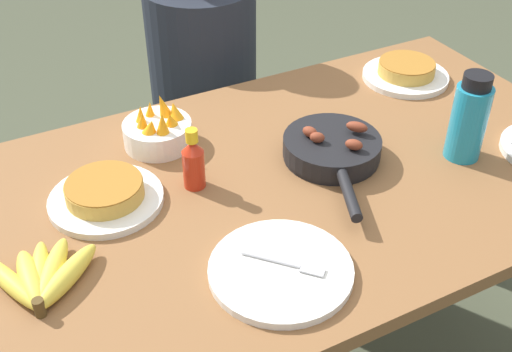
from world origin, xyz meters
The scene contains 10 objects.
dining_table centered at (0.00, 0.00, 0.67)m, with size 1.67×0.87×0.78m.
banana_bunch centered at (-0.47, -0.08, 0.79)m, with size 0.22×0.20×0.04m.
skillet centered at (0.20, 0.01, 0.80)m, with size 0.22×0.36×0.08m.
frittata_plate_center centered at (-0.30, 0.10, 0.80)m, with size 0.24×0.24×0.05m.
frittata_plate_side centered at (0.59, 0.24, 0.80)m, with size 0.23×0.23×0.05m.
empty_plate_far_right centered at (-0.08, -0.25, 0.78)m, with size 0.27×0.27×0.02m.
fruit_bowl_mango centered at (-0.12, 0.25, 0.81)m, with size 0.16×0.16×0.11m.
water_bottle centered at (0.47, -0.11, 0.87)m, with size 0.08×0.08×0.21m.
hot_sauce_bottle centered at (-0.11, 0.07, 0.84)m, with size 0.05×0.05×0.14m.
person_figure centered at (0.18, 0.69, 0.50)m, with size 0.36×0.36×1.21m.
Camera 1 is at (-0.51, -0.97, 1.62)m, focal length 45.00 mm.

